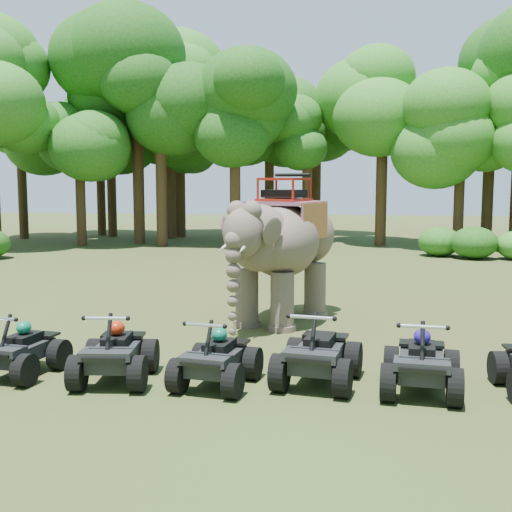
{
  "coord_description": "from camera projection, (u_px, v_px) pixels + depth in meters",
  "views": [
    {
      "loc": [
        1.75,
        -12.42,
        3.51
      ],
      "look_at": [
        0.0,
        1.2,
        1.9
      ],
      "focal_mm": 45.0,
      "sensor_mm": 36.0,
      "label": 1
    }
  ],
  "objects": [
    {
      "name": "ground",
      "position": [
        248.0,
        357.0,
        12.86
      ],
      "size": [
        110.0,
        110.0,
        0.0
      ],
      "primitive_type": "plane",
      "color": "#47381E",
      "rests_on": "ground"
    },
    {
      "name": "elephant",
      "position": [
        282.0,
        248.0,
        15.94
      ],
      "size": [
        3.46,
        4.78,
        3.68
      ],
      "primitive_type": null,
      "rotation": [
        0.0,
        0.0,
        -0.39
      ],
      "color": "brown",
      "rests_on": "ground"
    },
    {
      "name": "atv_0",
      "position": [
        19.0,
        343.0,
        11.58
      ],
      "size": [
        1.41,
        1.77,
        1.2
      ],
      "primitive_type": null,
      "rotation": [
        0.0,
        0.0,
        -0.15
      ],
      "color": "black",
      "rests_on": "ground"
    },
    {
      "name": "atv_1",
      "position": [
        115.0,
        345.0,
        11.24
      ],
      "size": [
        1.44,
        1.86,
        1.29
      ],
      "primitive_type": null,
      "rotation": [
        0.0,
        0.0,
        0.1
      ],
      "color": "black",
      "rests_on": "ground"
    },
    {
      "name": "atv_2",
      "position": [
        216.0,
        351.0,
        10.98
      ],
      "size": [
        1.47,
        1.83,
        1.22
      ],
      "primitive_type": null,
      "rotation": [
        0.0,
        0.0,
        -0.17
      ],
      "color": "black",
      "rests_on": "ground"
    },
    {
      "name": "atv_3",
      "position": [
        318.0,
        346.0,
        11.09
      ],
      "size": [
        1.61,
        2.0,
        1.34
      ],
      "primitive_type": null,
      "rotation": [
        0.0,
        0.0,
        -0.17
      ],
      "color": "black",
      "rests_on": "ground"
    },
    {
      "name": "atv_4",
      "position": [
        422.0,
        355.0,
        10.62
      ],
      "size": [
        1.47,
        1.88,
        1.29
      ],
      "primitive_type": null,
      "rotation": [
        0.0,
        0.0,
        -0.12
      ],
      "color": "black",
      "rests_on": "ground"
    },
    {
      "name": "tree_0",
      "position": [
        307.0,
        175.0,
        35.51
      ],
      "size": [
        5.4,
        5.4,
        7.71
      ],
      "primitive_type": null,
      "color": "#195114",
      "rests_on": "ground"
    },
    {
      "name": "tree_1",
      "position": [
        382.0,
        154.0,
        34.39
      ],
      "size": [
        6.95,
        6.95,
        9.93
      ],
      "primitive_type": null,
      "color": "#195114",
      "rests_on": "ground"
    },
    {
      "name": "tree_2",
      "position": [
        460.0,
        175.0,
        32.86
      ],
      "size": [
        5.31,
        5.31,
        7.58
      ],
      "primitive_type": null,
      "color": "#195114",
      "rests_on": "ground"
    },
    {
      "name": "tree_30",
      "position": [
        80.0,
        177.0,
        34.36
      ],
      "size": [
        5.22,
        5.22,
        7.45
      ],
      "primitive_type": null,
      "color": "#195114",
      "rests_on": "ground"
    },
    {
      "name": "tree_31",
      "position": [
        161.0,
        157.0,
        34.15
      ],
      "size": [
        6.68,
        6.68,
        9.54
      ],
      "primitive_type": null,
      "color": "#195114",
      "rests_on": "ground"
    },
    {
      "name": "tree_32",
      "position": [
        235.0,
        163.0,
        33.03
      ],
      "size": [
        6.21,
        6.21,
        8.87
      ],
      "primitive_type": null,
      "color": "#195114",
      "rests_on": "ground"
    },
    {
      "name": "tree_33",
      "position": [
        111.0,
        166.0,
        40.14
      ],
      "size": [
        6.22,
        6.22,
        8.89
      ],
      "primitive_type": null,
      "color": "#195114",
      "rests_on": "ground"
    },
    {
      "name": "tree_34",
      "position": [
        180.0,
        149.0,
        39.87
      ],
      "size": [
        7.65,
        7.65,
        10.92
      ],
      "primitive_type": null,
      "color": "#195114",
      "rests_on": "ground"
    },
    {
      "name": "tree_35",
      "position": [
        22.0,
        171.0,
        38.76
      ],
      "size": [
        5.78,
        5.78,
        8.25
      ],
      "primitive_type": null,
      "color": "#195114",
      "rests_on": "ground"
    },
    {
      "name": "tree_38",
      "position": [
        269.0,
        164.0,
        39.51
      ],
      "size": [
        6.4,
        6.4,
        9.14
      ],
      "primitive_type": null,
      "color": "#195114",
      "rests_on": "ground"
    },
    {
      "name": "tree_39",
      "position": [
        100.0,
        171.0,
        41.16
      ],
      "size": [
        5.76,
        5.76,
        8.23
      ],
      "primitive_type": null,
      "color": "#195114",
      "rests_on": "ground"
    },
    {
      "name": "tree_40",
      "position": [
        171.0,
        177.0,
        38.95
      ],
      "size": [
        5.27,
        5.27,
        7.53
      ],
      "primitive_type": null,
      "color": "#195114",
      "rests_on": "ground"
    },
    {
      "name": "tree_41",
      "position": [
        138.0,
        146.0,
        35.47
      ],
      "size": [
        7.59,
        7.59,
        10.84
      ],
      "primitive_type": null,
      "color": "#195114",
      "rests_on": "ground"
    },
    {
      "name": "tree_42",
      "position": [
        316.0,
        163.0,
        40.42
      ],
      "size": [
        6.47,
        6.47,
        9.24
      ],
      "primitive_type": null,
      "color": "#195114",
      "rests_on": "ground"
    },
    {
      "name": "tree_44",
      "position": [
        489.0,
        158.0,
        33.81
      ],
      "size": [
        6.57,
        6.57,
        9.39
      ],
      "primitive_type": null,
      "color": "#195114",
      "rests_on": "ground"
    }
  ]
}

